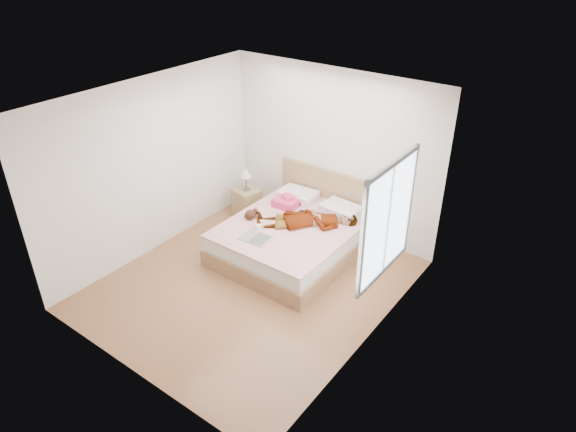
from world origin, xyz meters
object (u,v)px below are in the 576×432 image
object	(u,v)px
woman	(308,217)
nightstand	(247,201)
magazine	(255,238)
phone	(296,193)
coffee_mug	(259,227)
plush_toy	(251,214)
towel	(286,201)
bed	(295,236)

from	to	relation	value
woman	nightstand	size ratio (longest dim) A/B	1.67
magazine	woman	bearing A→B (deg)	65.74
phone	magazine	xyz separation A→B (m)	(0.14, -1.19, -0.18)
woman	coffee_mug	size ratio (longest dim) A/B	12.73
phone	woman	bearing A→B (deg)	-75.76
plush_toy	woman	bearing A→B (deg)	26.28
towel	magazine	xyz separation A→B (m)	(0.21, -1.04, -0.07)
coffee_mug	phone	bearing A→B (deg)	93.27
phone	towel	size ratio (longest dim) A/B	0.26
magazine	plush_toy	bearing A→B (deg)	134.53
nightstand	towel	bearing A→B (deg)	-3.75
phone	plush_toy	world-z (taller)	phone
bed	coffee_mug	distance (m)	0.63
towel	bed	bearing A→B (deg)	-38.73
bed	woman	bearing A→B (deg)	27.32
phone	magazine	size ratio (longest dim) A/B	0.21
woman	plush_toy	distance (m)	0.85
towel	nightstand	world-z (taller)	nightstand
magazine	coffee_mug	bearing A→B (deg)	112.15
magazine	plush_toy	distance (m)	0.58
coffee_mug	plush_toy	bearing A→B (deg)	148.46
woman	nightstand	xyz separation A→B (m)	(-1.44, 0.30, -0.32)
magazine	coffee_mug	distance (m)	0.24
bed	nightstand	distance (m)	1.34
bed	phone	bearing A→B (deg)	125.27
magazine	plush_toy	size ratio (longest dim) A/B	1.84
towel	coffee_mug	world-z (taller)	towel
towel	nightstand	xyz separation A→B (m)	(-0.87, 0.06, -0.29)
woman	plush_toy	bearing A→B (deg)	-100.82
towel	magazine	bearing A→B (deg)	-78.36
phone	nightstand	size ratio (longest dim) A/B	0.11
coffee_mug	plush_toy	xyz separation A→B (m)	(-0.32, 0.19, 0.03)
phone	bed	xyz separation A→B (m)	(0.34, -0.48, -0.42)
phone	magazine	distance (m)	1.21
plush_toy	phone	bearing A→B (deg)	71.35
woman	towel	bearing A→B (deg)	-150.54
woman	plush_toy	xyz separation A→B (m)	(-0.76, -0.38, -0.03)
phone	bed	world-z (taller)	bed
magazine	coffee_mug	size ratio (longest dim) A/B	4.07
nightstand	phone	bearing A→B (deg)	5.86
woman	coffee_mug	world-z (taller)	woman
bed	nightstand	size ratio (longest dim) A/B	2.32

